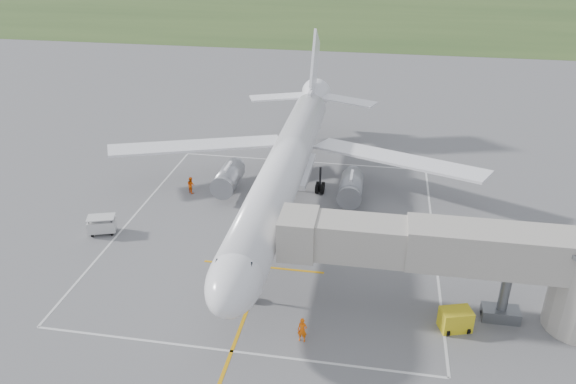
% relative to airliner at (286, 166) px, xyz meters
% --- Properties ---
extents(ground, '(700.00, 700.00, 0.00)m').
position_rel_airliner_xyz_m(ground, '(0.00, -0.75, -4.39)').
color(ground, '#5D5D60').
rests_on(ground, ground).
extents(grass_strip, '(700.00, 120.00, 0.02)m').
position_rel_airliner_xyz_m(grass_strip, '(0.00, 129.25, -4.38)').
color(grass_strip, '#304B20').
rests_on(grass_strip, ground).
extents(apron_markings, '(28.20, 60.00, 0.01)m').
position_rel_airliner_xyz_m(apron_markings, '(0.00, -6.57, -4.38)').
color(apron_markings, orange).
rests_on(apron_markings, ground).
extents(airliner, '(38.93, 46.75, 13.52)m').
position_rel_airliner_xyz_m(airliner, '(0.00, 0.00, 0.00)').
color(airliner, white).
rests_on(airliner, ground).
extents(jet_bridge, '(23.40, 5.00, 7.20)m').
position_rel_airliner_xyz_m(jet_bridge, '(15.72, -14.25, 0.35)').
color(jet_bridge, '#AEA89D').
rests_on(jet_bridge, ground).
extents(gpu_unit, '(2.42, 1.99, 1.58)m').
position_rel_airliner_xyz_m(gpu_unit, '(14.72, -15.90, -3.61)').
color(gpu_unit, yellow).
rests_on(gpu_unit, ground).
extents(baggage_cart, '(2.72, 2.10, 1.67)m').
position_rel_airliner_xyz_m(baggage_cart, '(-15.42, -7.91, -3.54)').
color(baggage_cart, silver).
rests_on(baggage_cart, ground).
extents(ramp_worker_nose, '(0.70, 0.49, 1.81)m').
position_rel_airliner_xyz_m(ramp_worker_nose, '(4.45, -18.93, -3.49)').
color(ramp_worker_nose, '#FF6008').
rests_on(ramp_worker_nose, ground).
extents(ramp_worker_wing, '(1.07, 1.03, 1.73)m').
position_rel_airliner_xyz_m(ramp_worker_wing, '(-10.20, 1.34, -3.53)').
color(ramp_worker_wing, '#FF5E08').
rests_on(ramp_worker_wing, ground).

